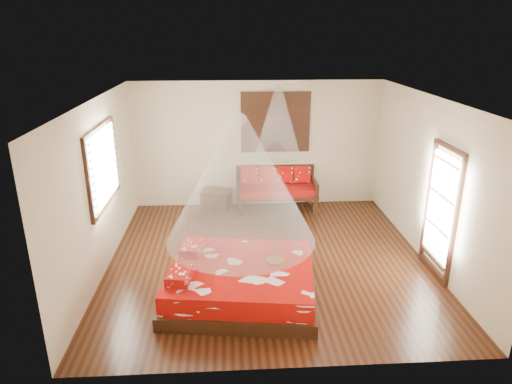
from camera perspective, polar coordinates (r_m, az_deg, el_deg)
room at (r=7.58m, az=1.52°, el=1.00°), size 5.54×5.54×2.84m
bed at (r=7.00m, az=-1.97°, el=-11.03°), size 2.43×2.25×0.65m
daybed at (r=10.14m, az=2.54°, el=0.65°), size 1.76×0.78×0.94m
storage_chest at (r=10.25m, az=-4.95°, el=-0.92°), size 0.77×0.66×0.45m
shutter_panel at (r=10.10m, az=2.46°, el=8.69°), size 1.52×0.06×1.32m
window_left at (r=7.92m, az=-18.54°, el=3.08°), size 0.10×1.74×1.34m
glazed_door at (r=7.86m, az=22.06°, el=-2.37°), size 0.08×1.02×2.16m
wine_tray at (r=6.98m, az=2.44°, el=-8.23°), size 0.28×0.28×0.22m
mosquito_net_main at (r=6.33m, az=-1.95°, el=1.48°), size 2.15×2.15×1.80m
mosquito_net_daybed at (r=9.63m, az=2.75°, el=8.74°), size 1.01×1.01×1.50m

